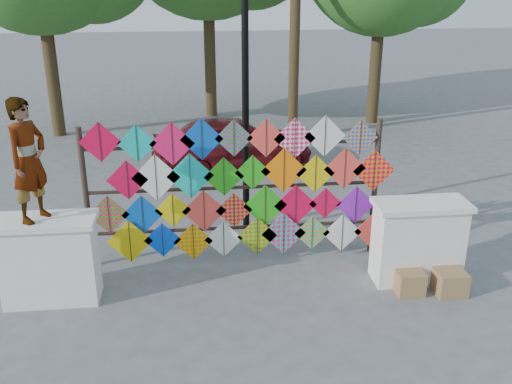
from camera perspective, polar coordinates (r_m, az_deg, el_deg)
ground at (r=8.85m, az=-1.69°, el=-8.98°), size 80.00×80.00×0.00m
parapet_left at (r=8.61m, az=-19.96°, el=-6.37°), size 1.40×0.65×1.28m
parapet_right at (r=8.97m, az=15.89°, el=-4.72°), size 1.40×0.65×1.28m
kite_rack at (r=8.98m, az=-1.63°, el=0.13°), size 4.92×0.24×2.41m
vendor_woman at (r=8.09m, az=-21.81°, el=2.95°), size 0.65×0.73×1.69m
sedan at (r=13.65m, az=-2.32°, el=4.97°), size 4.00×2.34×1.28m
lamppost at (r=9.83m, az=-1.07°, el=10.89°), size 0.28×0.28×4.46m
cardboard_box_near at (r=8.78m, az=15.09°, el=-8.71°), size 0.40×0.35×0.35m
cardboard_box_far at (r=8.94m, az=18.82°, el=-8.55°), size 0.43×0.40×0.36m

